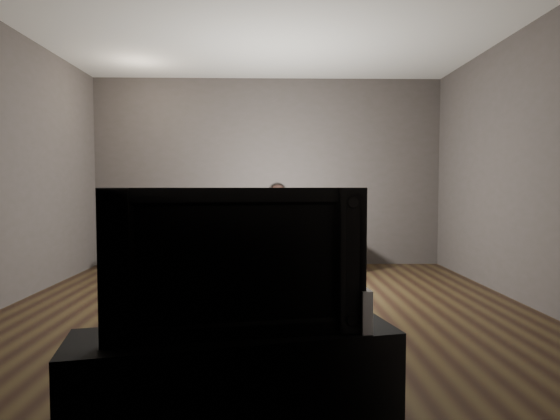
{
  "coord_description": "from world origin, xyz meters",
  "views": [
    {
      "loc": [
        0.02,
        -4.31,
        1.16
      ],
      "look_at": [
        0.15,
        1.55,
        0.85
      ],
      "focal_mm": 30.0,
      "sensor_mm": 36.0,
      "label": 1
    }
  ],
  "objects_px": {
    "sofa": "(261,250)",
    "media_console": "(236,388)",
    "child": "(278,220)",
    "coffee_table": "(261,255)"
  },
  "relations": [
    {
      "from": "sofa",
      "to": "child",
      "type": "bearing_deg",
      "value": -13.18
    },
    {
      "from": "child",
      "to": "media_console",
      "type": "height_order",
      "value": "child"
    },
    {
      "from": "sofa",
      "to": "media_console",
      "type": "distance_m",
      "value": 4.33
    },
    {
      "from": "sofa",
      "to": "media_console",
      "type": "relative_size",
      "value": 1.48
    },
    {
      "from": "coffee_table",
      "to": "media_console",
      "type": "height_order",
      "value": "media_console"
    },
    {
      "from": "child",
      "to": "coffee_table",
      "type": "xyz_separation_m",
      "value": [
        -0.22,
        -1.07,
        -0.33
      ]
    },
    {
      "from": "sofa",
      "to": "coffee_table",
      "type": "bearing_deg",
      "value": -88.76
    },
    {
      "from": "sofa",
      "to": "media_console",
      "type": "xyz_separation_m",
      "value": [
        -0.02,
        -4.33,
        -0.01
      ]
    },
    {
      "from": "sofa",
      "to": "child",
      "type": "xyz_separation_m",
      "value": [
        0.24,
        -0.06,
        0.43
      ]
    },
    {
      "from": "coffee_table",
      "to": "media_console",
      "type": "relative_size",
      "value": 0.89
    }
  ]
}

